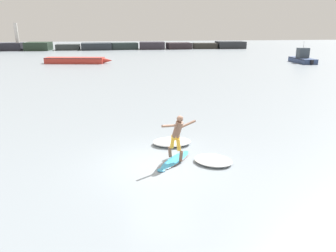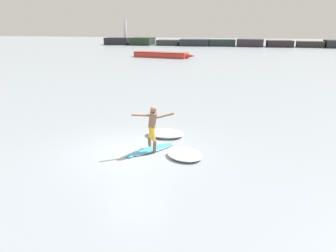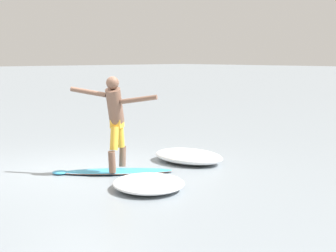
% 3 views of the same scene
% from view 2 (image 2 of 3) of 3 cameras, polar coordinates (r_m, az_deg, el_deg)
% --- Properties ---
extents(ground_plane, '(200.00, 200.00, 0.00)m').
position_cam_2_polar(ground_plane, '(12.98, -5.89, -4.52)').
color(ground_plane, gray).
extents(rock_jetty_breakwater, '(53.38, 4.92, 5.47)m').
position_cam_2_polar(rock_jetty_breakwater, '(73.62, 9.50, 14.14)').
color(rock_jetty_breakwater, '#26262E').
rests_on(rock_jetty_breakwater, ground).
extents(surfboard, '(1.74, 2.07, 0.21)m').
position_cam_2_polar(surfboard, '(13.07, -2.92, -4.12)').
color(surfboard, '#3696C6').
rests_on(surfboard, ground).
extents(surfer, '(1.45, 1.03, 1.79)m').
position_cam_2_polar(surfer, '(12.64, -2.72, 0.38)').
color(surfer, brown).
rests_on(surfer, surfboard).
extents(small_boat_offshore, '(9.36, 3.22, 0.79)m').
position_cam_2_polar(small_boat_offshore, '(48.52, -0.95, 12.33)').
color(small_boat_offshore, red).
rests_on(small_boat_offshore, ground).
extents(wave_foam_at_tail, '(1.73, 1.20, 0.26)m').
position_cam_2_polar(wave_foam_at_tail, '(14.63, -0.50, -1.28)').
color(wave_foam_at_tail, white).
rests_on(wave_foam_at_tail, ground).
extents(wave_foam_at_nose, '(1.90, 1.86, 0.20)m').
position_cam_2_polar(wave_foam_at_nose, '(12.42, 2.94, -4.98)').
color(wave_foam_at_nose, white).
rests_on(wave_foam_at_nose, ground).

